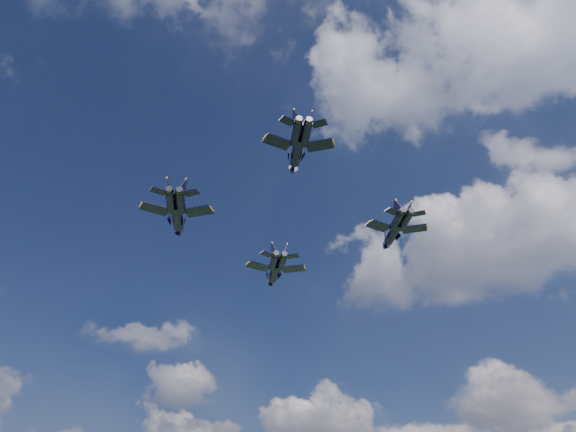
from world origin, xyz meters
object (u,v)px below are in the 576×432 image
(jet_lead, at_px, (274,273))
(jet_slot, at_px, (297,153))
(jet_right, at_px, (393,234))
(jet_left, at_px, (178,218))

(jet_lead, xyz_separation_m, jet_slot, (24.02, -28.65, 2.25))
(jet_right, distance_m, jet_slot, 29.22)
(jet_lead, relative_size, jet_slot, 1.10)
(jet_right, bearing_deg, jet_left, -179.72)
(jet_slot, bearing_deg, jet_lead, 89.44)
(jet_lead, distance_m, jet_left, 26.67)
(jet_lead, bearing_deg, jet_slot, -92.57)
(jet_right, xyz_separation_m, jet_slot, (-3.05, -29.03, 1.34))
(jet_left, distance_m, jet_right, 40.27)
(jet_left, relative_size, jet_slot, 1.17)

